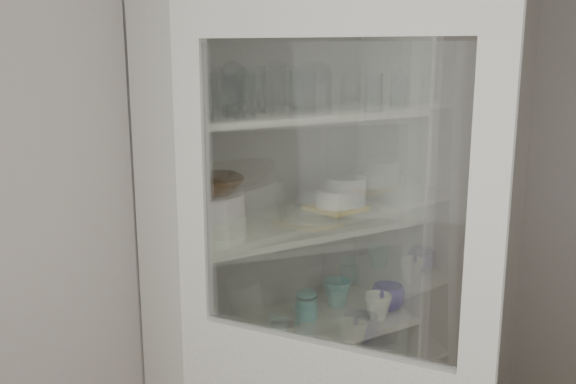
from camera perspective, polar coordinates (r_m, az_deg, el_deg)
wall_back at (r=2.42m, az=-6.83°, el=-1.19°), size 3.60×0.02×2.60m
pantry_cabinet at (r=2.48m, az=-0.76°, el=-9.47°), size 1.00×0.45×2.10m
tumbler_0 at (r=2.02m, az=-3.88°, el=8.54°), size 0.08×0.08×0.14m
tumbler_1 at (r=1.92m, az=-7.73°, el=8.28°), size 0.08×0.08×0.14m
tumbler_2 at (r=2.02m, az=-4.72°, el=8.38°), size 0.07×0.07×0.13m
tumbler_3 at (r=2.15m, az=1.49°, el=9.02°), size 0.08×0.08×0.16m
tumbler_4 at (r=2.16m, az=2.90°, el=8.97°), size 0.10×0.10×0.15m
tumbler_5 at (r=2.29m, az=7.62°, el=8.80°), size 0.08×0.08×0.13m
tumbler_6 at (r=2.41m, az=9.78°, el=8.85°), size 0.06×0.06×0.12m
tumbler_7 at (r=2.08m, az=-9.89°, el=8.46°), size 0.08×0.08×0.14m
tumbler_8 at (r=2.22m, az=-3.00°, el=9.11°), size 0.10×0.10×0.16m
tumbler_9 at (r=2.13m, az=-4.89°, el=8.93°), size 0.09×0.09×0.16m
tumbler_10 at (r=2.27m, az=1.04°, el=9.05°), size 0.08×0.08×0.14m
goblet_0 at (r=2.25m, az=-4.91°, el=9.55°), size 0.08×0.08×0.19m
goblet_1 at (r=2.25m, az=-4.05°, el=9.19°), size 0.07×0.07×0.16m
goblet_2 at (r=2.43m, az=1.73°, el=9.54°), size 0.07×0.07×0.17m
goblet_3 at (r=2.45m, az=2.75°, el=9.71°), size 0.08×0.08×0.18m
plate_stack_front at (r=2.11m, az=-7.01°, el=-3.16°), size 0.24×0.24×0.08m
plate_stack_back at (r=2.33m, az=-6.82°, el=-1.66°), size 0.20×0.20×0.08m
cream_bowl at (r=2.09m, az=-7.07°, el=-1.09°), size 0.30×0.30×0.07m
terracotta_bowl at (r=2.08m, az=-7.12°, el=0.63°), size 0.28×0.28×0.06m
glass_platter at (r=2.44m, az=4.24°, el=-1.76°), size 0.38×0.38×0.02m
yellow_trivet at (r=2.43m, az=4.24°, el=-1.40°), size 0.21×0.21×0.01m
white_ramekin at (r=2.42m, az=4.26°, el=-0.51°), size 0.15×0.15×0.06m
grey_bowl_stack at (r=2.45m, az=5.13°, el=-0.27°), size 0.15×0.15×0.14m
mug_blue at (r=2.60m, az=8.87°, el=-9.25°), size 0.14×0.14×0.10m
mug_teal at (r=2.62m, az=4.38°, el=-8.94°), size 0.15×0.15×0.11m
mug_white at (r=2.51m, az=7.97°, el=-10.05°), size 0.12×0.12×0.10m
teal_jar at (r=2.50m, az=1.64°, el=-10.08°), size 0.08×0.08×0.10m
measuring_cups at (r=2.38m, az=-0.43°, el=-12.04°), size 0.09×0.09×0.04m
white_canister at (r=2.29m, az=-7.82°, el=-11.79°), size 0.15×0.15×0.14m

